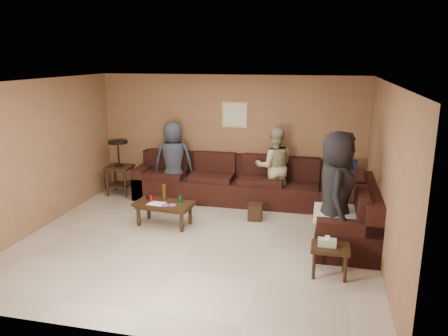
% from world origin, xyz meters
% --- Properties ---
extents(room, '(5.60, 5.50, 2.50)m').
position_xyz_m(room, '(0.00, 0.00, 1.66)').
color(room, '#B6AC9A').
rests_on(room, ground).
extents(sectional_sofa, '(4.65, 2.90, 0.97)m').
position_xyz_m(sectional_sofa, '(0.81, 1.52, 0.33)').
color(sectional_sofa, black).
rests_on(sectional_sofa, ground).
extents(coffee_table, '(1.04, 0.60, 0.70)m').
position_xyz_m(coffee_table, '(-0.74, 0.52, 0.36)').
color(coffee_table, '#311E10').
rests_on(coffee_table, ground).
extents(end_table_left, '(0.52, 0.52, 1.15)m').
position_xyz_m(end_table_left, '(-2.28, 1.98, 0.60)').
color(end_table_left, '#311E10').
rests_on(end_table_left, ground).
extents(side_table_right, '(0.50, 0.41, 0.56)m').
position_xyz_m(side_table_right, '(2.04, -0.68, 0.37)').
color(side_table_right, '#311E10').
rests_on(side_table_right, ground).
extents(waste_bin, '(0.26, 0.26, 0.30)m').
position_xyz_m(waste_bin, '(0.76, 1.12, 0.15)').
color(waste_bin, '#311E10').
rests_on(waste_bin, ground).
extents(wall_art, '(0.52, 0.04, 0.52)m').
position_xyz_m(wall_art, '(0.10, 2.48, 1.70)').
color(wall_art, tan).
rests_on(wall_art, ground).
extents(person_left, '(0.89, 0.69, 1.61)m').
position_xyz_m(person_left, '(-1.05, 1.93, 0.81)').
color(person_left, '#292E39').
rests_on(person_left, ground).
extents(person_middle, '(0.87, 0.75, 1.55)m').
position_xyz_m(person_middle, '(0.98, 2.04, 0.78)').
color(person_middle, tan).
rests_on(person_middle, ground).
extents(person_right, '(0.60, 0.90, 1.83)m').
position_xyz_m(person_right, '(2.11, 0.16, 0.91)').
color(person_right, black).
rests_on(person_right, ground).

